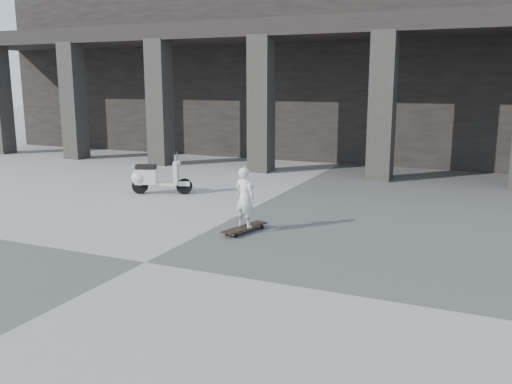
% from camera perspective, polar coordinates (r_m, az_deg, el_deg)
% --- Properties ---
extents(ground, '(90.00, 90.00, 0.00)m').
position_cam_1_polar(ground, '(8.35, -11.59, -7.27)').
color(ground, '#4B4B48').
rests_on(ground, ground).
extents(colonnade, '(28.00, 8.82, 6.00)m').
position_cam_1_polar(colonnade, '(20.70, 11.18, 12.30)').
color(colonnade, black).
rests_on(colonnade, ground).
extents(longboard, '(0.50, 1.07, 0.10)m').
position_cam_1_polar(longboard, '(9.75, -1.20, -3.81)').
color(longboard, black).
rests_on(longboard, ground).
extents(child, '(0.44, 0.34, 1.08)m').
position_cam_1_polar(child, '(9.62, -1.21, -0.56)').
color(child, silver).
rests_on(child, longboard).
extents(scooter, '(1.40, 0.75, 1.03)m').
position_cam_1_polar(scooter, '(13.29, -10.96, 1.53)').
color(scooter, black).
rests_on(scooter, ground).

